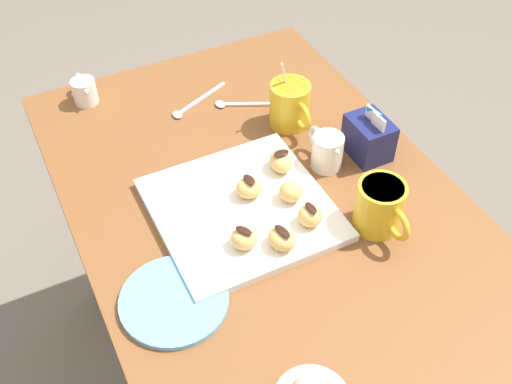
% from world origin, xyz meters
% --- Properties ---
extents(ground_plane, '(8.00, 8.00, 0.00)m').
position_xyz_m(ground_plane, '(0.00, 0.00, 0.00)').
color(ground_plane, '#665B51').
extents(dining_table, '(1.00, 0.68, 0.72)m').
position_xyz_m(dining_table, '(0.00, 0.00, 0.58)').
color(dining_table, brown).
rests_on(dining_table, ground_plane).
extents(pastry_plate_square, '(0.30, 0.30, 0.02)m').
position_xyz_m(pastry_plate_square, '(0.03, -0.05, 0.73)').
color(pastry_plate_square, silver).
rests_on(pastry_plate_square, dining_table).
extents(coffee_mug_mustard_left, '(0.12, 0.08, 0.15)m').
position_xyz_m(coffee_mug_mustard_left, '(-0.16, 0.15, 0.77)').
color(coffee_mug_mustard_left, gold).
rests_on(coffee_mug_mustard_left, dining_table).
extents(coffee_mug_mustard_right, '(0.12, 0.08, 0.09)m').
position_xyz_m(coffee_mug_mustard_right, '(0.16, 0.15, 0.77)').
color(coffee_mug_mustard_right, gold).
rests_on(coffee_mug_mustard_right, dining_table).
extents(cream_pitcher_white, '(0.10, 0.06, 0.07)m').
position_xyz_m(cream_pitcher_white, '(-0.01, 0.15, 0.76)').
color(cream_pitcher_white, silver).
rests_on(cream_pitcher_white, dining_table).
extents(sugar_caddy, '(0.09, 0.07, 0.11)m').
position_xyz_m(sugar_caddy, '(-0.01, 0.24, 0.76)').
color(sugar_caddy, '#191E51').
rests_on(sugar_caddy, dining_table).
extents(chocolate_sauce_pitcher, '(0.09, 0.05, 0.06)m').
position_xyz_m(chocolate_sauce_pitcher, '(-0.42, -0.21, 0.75)').
color(chocolate_sauce_pitcher, silver).
rests_on(chocolate_sauce_pitcher, dining_table).
extents(saucer_sky_left, '(0.17, 0.17, 0.01)m').
position_xyz_m(saucer_sky_left, '(0.16, -0.23, 0.73)').
color(saucer_sky_left, '#66A8DB').
rests_on(saucer_sky_left, dining_table).
extents(loose_spoon_near_saucer, '(0.08, 0.15, 0.01)m').
position_xyz_m(loose_spoon_near_saucer, '(-0.26, 0.08, 0.72)').
color(loose_spoon_near_saucer, silver).
rests_on(loose_spoon_near_saucer, dining_table).
extents(loose_spoon_by_plate, '(0.08, 0.15, 0.01)m').
position_xyz_m(loose_spoon_by_plate, '(-0.31, -0.01, 0.72)').
color(loose_spoon_by_plate, silver).
rests_on(loose_spoon_by_plate, dining_table).
extents(beignet_0, '(0.07, 0.06, 0.04)m').
position_xyz_m(beignet_0, '(-0.03, 0.06, 0.76)').
color(beignet_0, '#E5B260').
rests_on(beignet_0, pastry_plate_square).
extents(chocolate_drizzle_0, '(0.02, 0.03, 0.00)m').
position_xyz_m(chocolate_drizzle_0, '(-0.03, 0.06, 0.78)').
color(chocolate_drizzle_0, black).
rests_on(chocolate_drizzle_0, beignet_0).
extents(beignet_1, '(0.06, 0.06, 0.03)m').
position_xyz_m(beignet_1, '(0.14, -0.03, 0.75)').
color(beignet_1, '#E5B260').
rests_on(beignet_1, pastry_plate_square).
extents(chocolate_drizzle_1, '(0.04, 0.02, 0.00)m').
position_xyz_m(chocolate_drizzle_1, '(0.14, -0.03, 0.77)').
color(chocolate_drizzle_1, black).
rests_on(chocolate_drizzle_1, beignet_1).
extents(beignet_2, '(0.05, 0.05, 0.04)m').
position_xyz_m(beignet_2, '(0.05, 0.03, 0.76)').
color(beignet_2, '#E5B260').
rests_on(beignet_2, pastry_plate_square).
extents(beignet_3, '(0.05, 0.06, 0.04)m').
position_xyz_m(beignet_3, '(0.01, -0.03, 0.76)').
color(beignet_3, '#E5B260').
rests_on(beignet_3, pastry_plate_square).
extents(chocolate_drizzle_3, '(0.03, 0.02, 0.00)m').
position_xyz_m(chocolate_drizzle_3, '(0.01, -0.03, 0.78)').
color(chocolate_drizzle_3, black).
rests_on(chocolate_drizzle_3, beignet_3).
extents(beignet_4, '(0.06, 0.06, 0.04)m').
position_xyz_m(beignet_4, '(0.12, 0.04, 0.76)').
color(beignet_4, '#E5B260').
rests_on(beignet_4, pastry_plate_square).
extents(chocolate_drizzle_4, '(0.03, 0.02, 0.00)m').
position_xyz_m(chocolate_drizzle_4, '(0.12, 0.04, 0.77)').
color(chocolate_drizzle_4, black).
rests_on(chocolate_drizzle_4, beignet_4).
extents(beignet_5, '(0.06, 0.06, 0.04)m').
position_xyz_m(beignet_5, '(0.11, -0.09, 0.75)').
color(beignet_5, '#E5B260').
rests_on(beignet_5, pastry_plate_square).
extents(chocolate_drizzle_5, '(0.03, 0.03, 0.00)m').
position_xyz_m(chocolate_drizzle_5, '(0.11, -0.09, 0.77)').
color(chocolate_drizzle_5, black).
rests_on(chocolate_drizzle_5, beignet_5).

